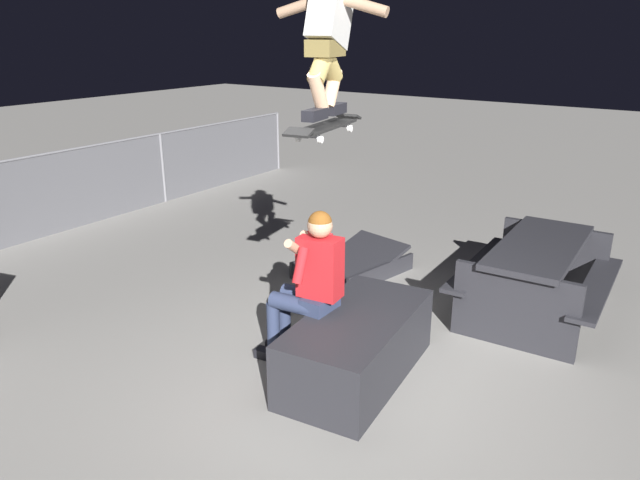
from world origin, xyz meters
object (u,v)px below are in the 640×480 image
at_px(skateboard, 325,127).
at_px(kicker_ramp, 352,268).
at_px(ledge_box_main, 357,346).
at_px(skater_airborne, 329,31).
at_px(picnic_table_back, 537,268).
at_px(person_sitting_on_ledge, 308,280).

distance_m(skateboard, kicker_ramp, 2.71).
bearing_deg(ledge_box_main, skateboard, 75.56).
bearing_deg(skater_airborne, picnic_table_back, -34.76).
distance_m(skater_airborne, picnic_table_back, 3.10).
distance_m(person_sitting_on_ledge, skateboard, 1.23).
xyz_separation_m(skater_airborne, kicker_ramp, (1.68, 0.78, -2.62)).
bearing_deg(kicker_ramp, skater_airborne, -155.13).
distance_m(ledge_box_main, kicker_ramp, 2.19).
bearing_deg(kicker_ramp, ledge_box_main, -147.35).
xyz_separation_m(ledge_box_main, person_sitting_on_ledge, (-0.08, 0.43, 0.51)).
bearing_deg(person_sitting_on_ledge, skateboard, -12.12).
xyz_separation_m(kicker_ramp, picnic_table_back, (0.13, -2.03, 0.43)).
relative_size(kicker_ramp, picnic_table_back, 0.77).
distance_m(person_sitting_on_ledge, kicker_ramp, 2.18).
height_order(person_sitting_on_ledge, skateboard, skateboard).
height_order(kicker_ramp, picnic_table_back, picnic_table_back).
height_order(ledge_box_main, picnic_table_back, picnic_table_back).
distance_m(ledge_box_main, skateboard, 1.77).
height_order(person_sitting_on_ledge, kicker_ramp, person_sitting_on_ledge).
relative_size(skater_airborne, kicker_ramp, 0.83).
bearing_deg(skateboard, picnic_table_back, -33.74).
bearing_deg(person_sitting_on_ledge, kicker_ramp, 21.31).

